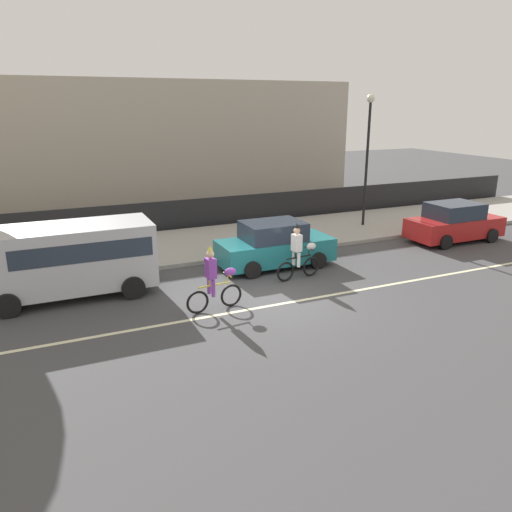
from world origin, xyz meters
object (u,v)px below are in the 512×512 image
parked_van_silver (70,255)px  parked_car_red (454,223)px  parade_cyclist_purple (215,282)px  street_lamp_post (368,141)px  parade_cyclist_zebra (299,254)px  parked_car_teal (275,245)px

parked_van_silver → parked_car_red: 15.34m
parade_cyclist_purple → street_lamp_post: street_lamp_post is taller
parade_cyclist_zebra → parked_van_silver: bearing=168.3°
parade_cyclist_purple → parked_van_silver: 4.56m
parked_van_silver → street_lamp_post: size_ratio=0.85×
street_lamp_post → parade_cyclist_purple: bearing=-146.5°
parade_cyclist_zebra → parked_car_red: size_ratio=0.47×
parade_cyclist_zebra → parked_car_teal: parade_cyclist_zebra is taller
parade_cyclist_purple → parade_cyclist_zebra: bearing=21.5°
parade_cyclist_zebra → street_lamp_post: (6.23, 5.04, 3.15)m
parked_van_silver → parade_cyclist_zebra: bearing=-11.7°
parked_car_teal → parked_car_red: bearing=0.1°
parked_van_silver → parked_car_teal: bearing=0.5°
parked_car_teal → parked_car_red: 8.48m
parked_car_red → parked_van_silver: bearing=-179.7°
parade_cyclist_zebra → street_lamp_post: 8.61m
parade_cyclist_purple → street_lamp_post: 12.01m
street_lamp_post → parked_car_teal: bearing=-151.1°
parade_cyclist_purple → parked_car_red: size_ratio=0.47×
street_lamp_post → parked_car_red: bearing=-59.3°
parked_car_teal → parked_van_silver: bearing=-179.5°
parade_cyclist_purple → parked_car_teal: 4.36m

